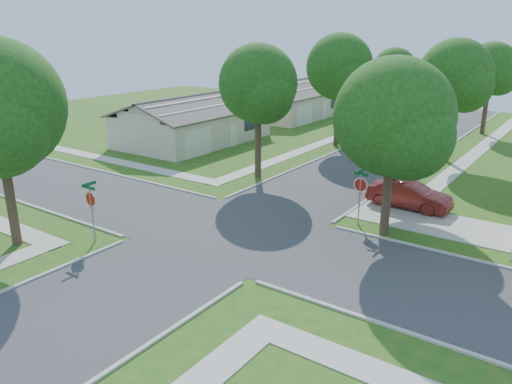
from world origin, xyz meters
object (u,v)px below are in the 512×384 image
at_px(house_nw_far, 291,104).
at_px(car_curb_west, 391,124).
at_px(car_driveway, 409,195).
at_px(tree_e_far, 491,71).
at_px(stop_sign_sw, 91,202).
at_px(tree_w_near, 259,87).
at_px(tree_e_mid, 455,79).
at_px(tree_w_mid, 340,70).
at_px(tree_ne_corner, 394,123).
at_px(house_nw_near, 193,125).
at_px(stop_sign_ne, 360,187).
at_px(tree_e_near, 397,106).
at_px(tree_w_far, 394,72).
at_px(car_curb_east, 415,141).

height_order(house_nw_far, car_curb_west, house_nw_far).
bearing_deg(car_driveway, car_curb_west, 24.59).
bearing_deg(car_curb_west, tree_e_far, -159.33).
distance_m(stop_sign_sw, car_driveway, 17.19).
bearing_deg(tree_w_near, tree_e_mid, 51.92).
distance_m(tree_w_mid, car_curb_west, 11.10).
bearing_deg(tree_e_mid, stop_sign_sw, -110.20).
xyz_separation_m(tree_e_mid, house_nw_far, (-20.75, 10.99, -4.74)).
height_order(tree_ne_corner, car_driveway, tree_ne_corner).
height_order(tree_e_mid, tree_w_mid, tree_w_mid).
bearing_deg(house_nw_near, stop_sign_ne, -26.46).
distance_m(tree_e_mid, house_nw_near, 22.12).
relative_size(tree_w_mid, car_curb_west, 2.17).
distance_m(tree_e_near, tree_w_far, 26.71).
relative_size(tree_e_near, tree_w_near, 0.92).
relative_size(tree_e_near, tree_ne_corner, 0.96).
bearing_deg(tree_w_mid, car_curb_east, 18.30).
xyz_separation_m(house_nw_near, house_nw_far, (0.00, 17.00, 0.00)).
distance_m(tree_e_near, tree_w_mid, 15.26).
xyz_separation_m(stop_sign_sw, stop_sign_ne, (9.40, 9.40, 0.00)).
xyz_separation_m(tree_w_near, car_curb_west, (1.44, 21.33, -5.47)).
distance_m(tree_w_far, house_nw_far, 12.19).
distance_m(stop_sign_ne, tree_e_far, 29.57).
height_order(tree_w_near, car_curb_east, tree_w_near).
bearing_deg(tree_ne_corner, car_curb_west, 110.10).
xyz_separation_m(stop_sign_ne, tree_w_near, (-9.34, 4.31, 4.08)).
bearing_deg(tree_e_near, car_driveway, -13.75).
distance_m(tree_w_near, house_nw_far, 26.05).
relative_size(tree_w_mid, car_curb_east, 2.06).
height_order(tree_e_mid, house_nw_near, tree_e_mid).
bearing_deg(tree_e_far, tree_w_near, -110.60).
xyz_separation_m(house_nw_near, car_driveway, (21.99, -6.30, -0.75)).
relative_size(tree_e_mid, tree_e_far, 1.06).
bearing_deg(car_curb_east, car_curb_west, 116.08).
bearing_deg(tree_w_mid, stop_sign_ne, -60.20).
height_order(tree_w_near, car_curb_west, tree_w_near).
distance_m(tree_w_near, car_curb_west, 22.07).
height_order(tree_w_near, tree_ne_corner, tree_w_near).
relative_size(tree_e_near, car_driveway, 1.78).
distance_m(stop_sign_ne, tree_e_mid, 16.84).
height_order(tree_ne_corner, car_curb_west, tree_ne_corner).
bearing_deg(car_driveway, tree_w_near, 89.90).
bearing_deg(stop_sign_sw, tree_ne_corner, 38.84).
bearing_deg(tree_w_mid, tree_e_near, -51.95).
bearing_deg(tree_w_mid, car_curb_west, 81.22).
xyz_separation_m(tree_w_mid, house_nw_near, (-11.35, -6.01, -4.97)).
height_order(tree_ne_corner, house_nw_near, tree_ne_corner).
bearing_deg(tree_w_mid, house_nw_far, 135.93).
height_order(stop_sign_ne, tree_e_mid, tree_e_mid).
bearing_deg(tree_e_near, tree_e_mid, 89.97).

